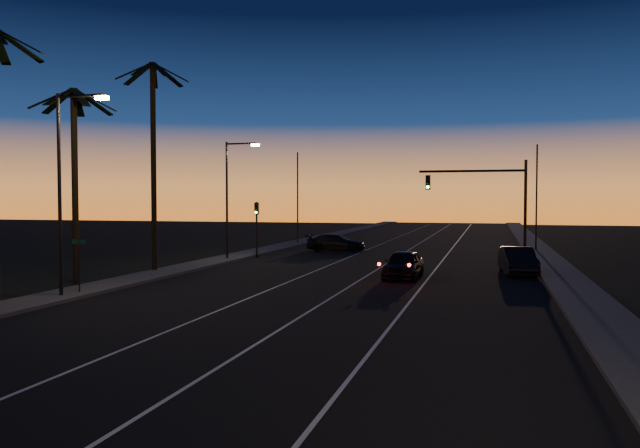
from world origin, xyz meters
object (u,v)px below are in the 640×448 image
(lead_car, at_px, (403,264))
(cross_car, at_px, (336,243))
(right_car, at_px, (518,261))
(signal_mast, at_px, (489,193))

(lead_car, bearing_deg, cross_car, 115.80)
(right_car, height_order, cross_car, right_car)
(lead_car, relative_size, cross_car, 1.01)
(lead_car, bearing_deg, right_car, 28.43)
(signal_mast, xyz_separation_m, lead_car, (-4.49, -8.96, -3.99))
(right_car, distance_m, cross_car, 19.18)
(signal_mast, bearing_deg, lead_car, -116.65)
(lead_car, xyz_separation_m, right_car, (6.20, 3.35, 0.02))
(signal_mast, xyz_separation_m, cross_car, (-12.40, 7.40, -4.05))
(lead_car, bearing_deg, signal_mast, 63.35)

